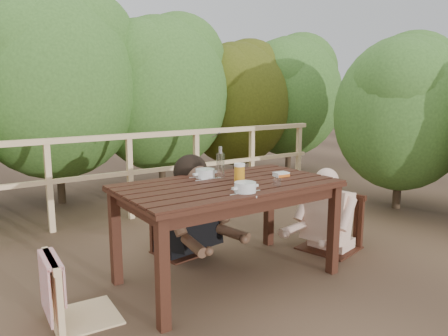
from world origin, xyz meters
TOP-DOWN VIEW (x-y plane):
  - ground at (0.00, 0.00)m, footprint 60.00×60.00m
  - table at (0.00, 0.00)m, footprint 1.68×0.94m
  - chair_left at (-1.15, 0.02)m, footprint 0.46×0.46m
  - chair_far at (-0.05, 0.70)m, footprint 0.50×0.50m
  - chair_right at (1.18, -0.01)m, footprint 0.59×0.59m
  - woman at (-0.05, 0.72)m, footprint 0.68×0.79m
  - diner_right at (1.21, -0.01)m, footprint 0.76×0.67m
  - railing at (0.00, 2.00)m, footprint 5.60×0.10m
  - hedge_row at (0.40, 3.20)m, footprint 6.60×1.60m
  - soup_near at (-0.08, -0.33)m, footprint 0.26×0.26m
  - soup_far at (-0.04, 0.26)m, footprint 0.27×0.27m
  - bread_roll at (0.03, -0.17)m, footprint 0.11×0.09m
  - beer_glass at (0.08, -0.05)m, footprint 0.09×0.09m
  - bottle at (0.05, 0.17)m, footprint 0.07×0.07m
  - tumbler at (0.24, -0.30)m, footprint 0.06×0.06m
  - butter_tub at (0.51, -0.05)m, footprint 0.13×0.10m

SIDE VIEW (x-z plane):
  - ground at x=0.00m, z-range 0.00..0.00m
  - table at x=0.00m, z-range 0.00..0.78m
  - chair_far at x=-0.05m, z-range 0.00..0.88m
  - chair_left at x=-1.15m, z-range 0.00..0.88m
  - chair_right at x=1.18m, z-range 0.00..0.99m
  - railing at x=0.00m, z-range 0.00..1.01m
  - diner_right at x=1.21m, z-range 0.00..1.32m
  - woman at x=-0.05m, z-range 0.00..1.44m
  - butter_tub at x=0.51m, z-range 0.78..0.83m
  - bread_roll at x=0.03m, z-range 0.78..0.84m
  - tumbler at x=0.24m, z-range 0.78..0.85m
  - soup_near at x=-0.08m, z-range 0.78..0.86m
  - soup_far at x=-0.04m, z-range 0.78..0.86m
  - beer_glass at x=0.08m, z-range 0.78..0.94m
  - bottle at x=0.05m, z-range 0.78..1.05m
  - hedge_row at x=0.40m, z-range 0.00..3.80m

